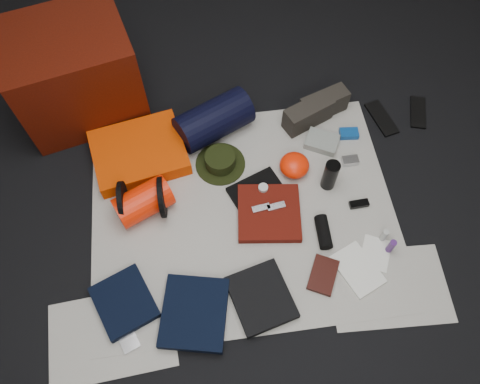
{
  "coord_description": "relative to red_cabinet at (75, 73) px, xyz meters",
  "views": [
    {
      "loc": [
        -0.17,
        -1.09,
        2.24
      ],
      "look_at": [
        -0.01,
        0.07,
        0.1
      ],
      "focal_mm": 35.0,
      "sensor_mm": 36.0,
      "label": 1
    }
  ],
  "objects": [
    {
      "name": "floor",
      "position": [
        0.83,
        -0.85,
        -0.28
      ],
      "size": [
        4.5,
        4.5,
        0.02
      ],
      "primitive_type": "cube",
      "color": "black",
      "rests_on": "ground"
    },
    {
      "name": "newspaper_mat",
      "position": [
        0.83,
        -0.85,
        -0.27
      ],
      "size": [
        1.6,
        1.3,
        0.01
      ],
      "primitive_type": "cube",
      "color": "beige",
      "rests_on": "floor"
    },
    {
      "name": "newspaper_sheet_front_left",
      "position": [
        0.13,
        -1.4,
        -0.27
      ],
      "size": [
        0.61,
        0.44,
        0.0
      ],
      "primitive_type": "cube",
      "rotation": [
        0.0,
        0.0,
        0.07
      ],
      "color": "beige",
      "rests_on": "floor"
    },
    {
      "name": "newspaper_sheet_front_right",
      "position": [
        1.48,
        -1.35,
        -0.27
      ],
      "size": [
        0.6,
        0.43,
        0.0
      ],
      "primitive_type": "cube",
      "rotation": [
        0.0,
        0.0,
        -0.05
      ],
      "color": "beige",
      "rests_on": "floor"
    },
    {
      "name": "red_cabinet",
      "position": [
        0.0,
        0.0,
        0.0
      ],
      "size": [
        0.77,
        0.69,
        0.55
      ],
      "primitive_type": "cube",
      "rotation": [
        0.0,
        0.0,
        0.25
      ],
      "color": "#460E05",
      "rests_on": "floor"
    },
    {
      "name": "sleeping_pad",
      "position": [
        0.3,
        -0.43,
        -0.22
      ],
      "size": [
        0.57,
        0.5,
        0.09
      ],
      "primitive_type": "cube",
      "rotation": [
        0.0,
        0.0,
        0.2
      ],
      "color": "#E53F02",
      "rests_on": "newspaper_mat"
    },
    {
      "name": "stuff_sack",
      "position": [
        0.32,
        -0.76,
        -0.18
      ],
      "size": [
        0.33,
        0.28,
        0.17
      ],
      "primitive_type": "cylinder",
      "rotation": [
        0.0,
        1.57,
        0.43
      ],
      "color": "#FF2304",
      "rests_on": "newspaper_mat"
    },
    {
      "name": "sack_strap_left",
      "position": [
        0.22,
        -0.76,
        -0.16
      ],
      "size": [
        0.02,
        0.22,
        0.22
      ],
      "primitive_type": "cylinder",
      "rotation": [
        0.0,
        1.57,
        0.0
      ],
      "color": "black",
      "rests_on": "newspaper_mat"
    },
    {
      "name": "sack_strap_right",
      "position": [
        0.42,
        -0.76,
        -0.16
      ],
      "size": [
        0.03,
        0.22,
        0.22
      ],
      "primitive_type": "cylinder",
      "rotation": [
        0.0,
        1.57,
        0.0
      ],
      "color": "black",
      "rests_on": "newspaper_mat"
    },
    {
      "name": "navy_duffel",
      "position": [
        0.74,
        -0.31,
        -0.16
      ],
      "size": [
        0.48,
        0.38,
        0.22
      ],
      "primitive_type": "cylinder",
      "rotation": [
        0.0,
        1.57,
        0.44
      ],
      "color": "black",
      "rests_on": "newspaper_mat"
    },
    {
      "name": "boonie_brim",
      "position": [
        0.75,
        -0.54,
        -0.26
      ],
      "size": [
        0.33,
        0.33,
        0.01
      ],
      "primitive_type": "cylinder",
      "rotation": [
        0.0,
        0.0,
        0.21
      ],
      "color": "black",
      "rests_on": "newspaper_mat"
    },
    {
      "name": "boonie_crown",
      "position": [
        0.75,
        -0.54,
        -0.22
      ],
      "size": [
        0.17,
        0.17,
        0.07
      ],
      "primitive_type": "cylinder",
      "color": "black",
      "rests_on": "boonie_brim"
    },
    {
      "name": "hiking_boot_left",
      "position": [
        1.29,
        -0.31,
        -0.19
      ],
      "size": [
        0.31,
        0.22,
        0.15
      ],
      "primitive_type": "cube",
      "rotation": [
        0.0,
        0.0,
        0.42
      ],
      "color": "#2B2721",
      "rests_on": "newspaper_mat"
    },
    {
      "name": "hiking_boot_right",
      "position": [
        1.4,
        -0.25,
        -0.2
      ],
      "size": [
        0.3,
        0.2,
        0.14
      ],
      "primitive_type": "cube",
      "rotation": [
        0.0,
        0.0,
        0.34
      ],
      "color": "#2B2721",
      "rests_on": "newspaper_mat"
    },
    {
      "name": "flip_flop_left",
      "position": [
        1.74,
        -0.35,
        -0.27
      ],
      "size": [
        0.15,
        0.27,
        0.01
      ],
      "primitive_type": "cube",
      "rotation": [
        0.0,
        0.0,
        0.24
      ],
      "color": "black",
      "rests_on": "floor"
    },
    {
      "name": "flip_flop_right",
      "position": [
        1.97,
        -0.33,
        -0.27
      ],
      "size": [
        0.15,
        0.25,
        0.01
      ],
      "primitive_type": "cube",
      "rotation": [
        0.0,
        0.0,
        -0.3
      ],
      "color": "black",
      "rests_on": "floor"
    },
    {
      "name": "trousers_navy_a",
      "position": [
        0.2,
        -1.26,
        -0.24
      ],
      "size": [
        0.35,
        0.36,
        0.05
      ],
      "primitive_type": "cube",
      "rotation": [
        0.0,
        0.0,
        0.4
      ],
      "color": "black",
      "rests_on": "newspaper_mat"
    },
    {
      "name": "trousers_navy_b",
      "position": [
        0.53,
        -1.36,
        -0.24
      ],
      "size": [
        0.37,
        0.4,
        0.05
      ],
      "primitive_type": "cube",
      "rotation": [
        0.0,
        0.0,
        -0.22
      ],
      "color": "black",
      "rests_on": "newspaper_mat"
    },
    {
      "name": "trousers_charcoal",
      "position": [
        0.85,
        -1.33,
        -0.24
      ],
      "size": [
        0.34,
        0.36,
        0.05
      ],
      "primitive_type": "cube",
      "rotation": [
        0.0,
        0.0,
        0.25
      ],
      "color": "black",
      "rests_on": "newspaper_mat"
    },
    {
      "name": "black_tshirt",
      "position": [
        0.93,
        -0.78,
        -0.25
      ],
      "size": [
        0.36,
        0.35,
        0.03
      ],
      "primitive_type": "cube",
      "rotation": [
        0.0,
        0.0,
        0.38
      ],
      "color": "black",
      "rests_on": "newspaper_mat"
    },
    {
      "name": "red_shirt",
      "position": [
        0.96,
        -0.89,
        -0.25
      ],
      "size": [
        0.36,
        0.36,
        0.04
      ],
      "primitive_type": "cube",
      "rotation": [
        0.0,
        0.0,
        -0.12
      ],
      "color": "#531009",
      "rests_on": "newspaper_mat"
    },
    {
      "name": "orange_stuff_sack",
      "position": [
        1.15,
        -0.63,
        -0.21
      ],
      "size": [
        0.2,
        0.2,
        0.11
      ],
      "primitive_type": "ellipsoid",
      "rotation": [
        0.0,
        0.0,
        -0.23
      ],
      "color": "#FF2304",
      "rests_on": "newspaper_mat"
    },
    {
      "name": "first_aid_pouch",
      "position": [
        1.34,
        -0.48,
        -0.24
      ],
      "size": [
        0.22,
        0.2,
        0.04
      ],
      "primitive_type": "cube",
      "rotation": [
        0.0,
        0.0,
        -0.49
      ],
      "color": "gray",
      "rests_on": "newspaper_mat"
    },
    {
      "name": "water_bottle",
      "position": [
        1.31,
        -0.75,
        -0.17
      ],
      "size": [
        0.09,
        0.09,
        0.2
      ],
      "primitive_type": "cylinder",
      "rotation": [
        0.0,
        0.0,
        0.15
      ],
      "color": "black",
      "rests_on": "newspaper_mat"
    },
    {
      "name": "speaker",
      "position": [
        1.22,
        -1.04,
        -0.23
      ],
      "size": [
        0.07,
        0.18,
        0.07
      ],
      "primitive_type": "cylinder",
      "rotation": [
        1.57,
        0.0,
        -0.04
      ],
      "color": "black",
      "rests_on": "newspaper_mat"
    },
    {
      "name": "compact_camera",
      "position": [
        1.47,
        -0.62,
        -0.25
      ],
      "size": [
        0.09,
        0.05,
        0.04
      ],
      "primitive_type": "cube",
      "rotation": [
        0.0,
        0.0,
        0.01
      ],
      "color": "#BABABF",
      "rests_on": "newspaper_mat"
    },
    {
      "name": "cyan_case",
      "position": [
        1.51,
        -0.44,
        -0.25
      ],
      "size": [
        0.11,
        0.08,
        0.03
      ],
      "primitive_type": "cube",
      "rotation": [
        0.0,
        0.0,
        -0.1
      ],
      "color": "navy",
      "rests_on": "newspaper_mat"
    },
    {
      "name": "toiletry_purple",
      "position": [
        1.54,
        -1.17,
        -0.22
      ],
      "size": [
        0.04,
        0.04,
        0.1
      ],
      "primitive_type": "cylinder",
      "rotation": [
        0.0,
        0.0,
        -0.31
      ],
      "color": "#471F66",
      "rests_on": "newspaper_mat"
    },
    {
      "name": "toiletry_clear",
      "position": [
        1.52,
        -1.1,
        -0.22
      ],
      "size": [
        0.03,
        0.03,
        0.09
      ],
      "primitive_type": "cylinder",
      "rotation": [
        0.0,
        0.0,
        0.06
      ],
      "color": "#ABAFAA",
      "rests_on": "newspaper_mat"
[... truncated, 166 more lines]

